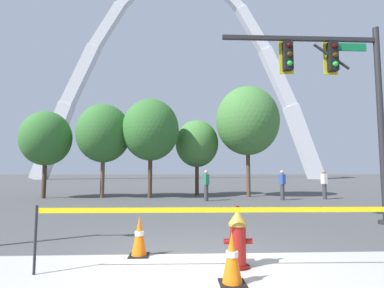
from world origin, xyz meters
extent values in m
plane|color=#474749|center=(0.00, 0.00, 0.00)|extent=(240.00, 240.00, 0.00)
cylinder|color=#5E0F0D|center=(0.73, -0.49, 0.03)|extent=(0.36, 0.36, 0.05)
cylinder|color=maroon|center=(0.73, -0.49, 0.36)|extent=(0.26, 0.26, 0.62)
cylinder|color=#A8842D|center=(0.73, -0.49, 0.69)|extent=(0.30, 0.30, 0.04)
cone|color=#A8842D|center=(0.73, -0.49, 0.82)|extent=(0.30, 0.30, 0.22)
cylinder|color=#5E0F0D|center=(0.73, -0.49, 0.96)|extent=(0.06, 0.06, 0.06)
cylinder|color=maroon|center=(0.55, -0.49, 0.42)|extent=(0.10, 0.09, 0.09)
cylinder|color=maroon|center=(0.91, -0.49, 0.42)|extent=(0.10, 0.09, 0.09)
cylinder|color=maroon|center=(0.73, -0.29, 0.33)|extent=(0.13, 0.14, 0.13)
cylinder|color=#5E0F0D|center=(0.73, -0.21, 0.33)|extent=(0.15, 0.03, 0.15)
cylinder|color=#232326|center=(-2.41, -0.69, 0.52)|extent=(0.04, 0.04, 1.04)
cube|color=yellow|center=(0.49, -0.74, 0.96)|extent=(5.79, 0.10, 0.08)
cube|color=black|center=(0.51, -1.19, 0.01)|extent=(0.36, 0.36, 0.03)
cone|color=orange|center=(0.51, -1.19, 0.38)|extent=(0.28, 0.28, 0.70)
cylinder|color=white|center=(0.51, -1.19, 0.42)|extent=(0.17, 0.17, 0.08)
cube|color=black|center=(-0.96, 0.23, 0.01)|extent=(0.36, 0.36, 0.03)
cone|color=orange|center=(-0.96, 0.23, 0.38)|extent=(0.28, 0.28, 0.70)
cylinder|color=white|center=(-0.96, 0.23, 0.42)|extent=(0.17, 0.17, 0.08)
cylinder|color=#232326|center=(5.87, 3.24, 3.00)|extent=(0.18, 0.18, 6.00)
cube|color=#232326|center=(3.47, 3.24, 5.60)|extent=(4.80, 0.12, 0.12)
cylinder|color=#232326|center=(4.43, 3.24, 5.05)|extent=(1.11, 0.08, 0.81)
cube|color=black|center=(4.47, 3.24, 5.05)|extent=(0.26, 0.24, 0.90)
cube|color=gold|center=(4.47, 3.38, 5.05)|extent=(0.44, 0.03, 1.04)
sphere|color=#360606|center=(4.47, 3.11, 5.33)|extent=(0.16, 0.16, 0.16)
sphere|color=#392706|center=(4.47, 3.11, 5.05)|extent=(0.16, 0.16, 0.16)
sphere|color=green|center=(4.47, 3.11, 4.77)|extent=(0.16, 0.16, 0.16)
cube|color=black|center=(3.07, 3.24, 5.05)|extent=(0.26, 0.24, 0.90)
cube|color=gold|center=(3.07, 3.38, 5.05)|extent=(0.44, 0.03, 1.04)
sphere|color=#360606|center=(3.07, 3.11, 5.33)|extent=(0.16, 0.16, 0.16)
sphere|color=#392706|center=(3.07, 3.11, 5.05)|extent=(0.16, 0.16, 0.16)
sphere|color=green|center=(3.07, 3.11, 4.77)|extent=(0.16, 0.16, 0.16)
cube|color=#0F6638|center=(5.07, 3.22, 5.35)|extent=(0.90, 0.04, 0.24)
cube|color=silver|center=(-23.22, 49.47, 6.85)|extent=(6.97, 2.42, 14.56)
cube|color=silver|center=(-18.58, 49.47, 19.17)|extent=(6.68, 2.16, 11.89)
cube|color=silver|center=(-13.93, 49.47, 28.75)|extent=(6.36, 1.91, 9.24)
cube|color=silver|center=(13.93, 49.47, 28.75)|extent=(6.36, 1.91, 9.24)
cube|color=silver|center=(18.58, 49.47, 19.17)|extent=(6.68, 2.16, 11.89)
cube|color=silver|center=(23.22, 49.47, 6.85)|extent=(6.97, 2.42, 14.56)
cylinder|color=#473323|center=(-7.94, 12.06, 1.07)|extent=(0.24, 0.24, 2.15)
ellipsoid|color=#336B2D|center=(-7.94, 12.06, 3.43)|extent=(2.86, 2.86, 3.15)
cylinder|color=brown|center=(-4.70, 12.25, 1.18)|extent=(0.24, 0.24, 2.36)
ellipsoid|color=#336B2D|center=(-4.70, 12.25, 3.77)|extent=(3.14, 3.14, 3.46)
cylinder|color=#473323|center=(-1.91, 11.98, 1.24)|extent=(0.24, 0.24, 2.48)
ellipsoid|color=#336B2D|center=(-1.91, 11.98, 3.96)|extent=(3.30, 3.30, 3.63)
cylinder|color=#473323|center=(0.92, 13.75, 1.04)|extent=(0.24, 0.24, 2.07)
ellipsoid|color=#427A38|center=(0.92, 13.75, 3.32)|extent=(2.76, 2.76, 3.04)
cylinder|color=brown|center=(3.96, 12.53, 1.45)|extent=(0.24, 0.24, 2.89)
ellipsoid|color=#427A38|center=(3.96, 12.53, 4.63)|extent=(3.85, 3.85, 4.24)
cylinder|color=#38383D|center=(5.28, 10.38, 0.42)|extent=(0.22, 0.22, 0.84)
cube|color=#2D4C99|center=(5.28, 10.38, 1.11)|extent=(0.30, 0.39, 0.54)
sphere|color=tan|center=(5.28, 10.38, 1.49)|extent=(0.20, 0.20, 0.20)
cylinder|color=#38383D|center=(1.18, 10.12, 0.42)|extent=(0.22, 0.22, 0.84)
cube|color=#23754C|center=(1.18, 10.12, 1.11)|extent=(0.31, 0.39, 0.54)
sphere|color=tan|center=(1.18, 10.12, 1.49)|extent=(0.20, 0.20, 0.20)
cylinder|color=#38383D|center=(7.77, 10.77, 0.42)|extent=(0.22, 0.22, 0.84)
cube|color=beige|center=(7.77, 10.77, 1.11)|extent=(0.25, 0.37, 0.54)
sphere|color=#936B4C|center=(7.77, 10.77, 1.49)|extent=(0.20, 0.20, 0.20)
camera|label=1|loc=(-0.23, -5.41, 1.57)|focal=27.87mm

